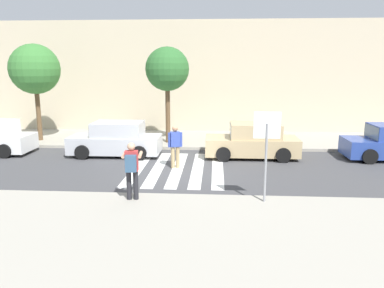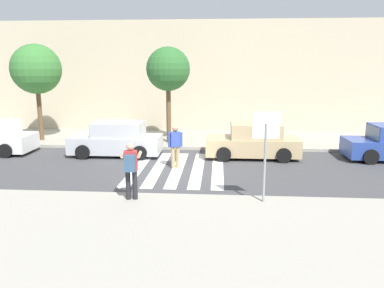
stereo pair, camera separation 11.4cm
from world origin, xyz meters
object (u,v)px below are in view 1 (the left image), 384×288
object	(u,v)px
parked_car_silver	(116,140)
street_tree_west	(35,69)
pedestrian_crossing	(175,144)
stop_sign	(267,137)
photographer_with_backpack	(132,166)
parked_car_tan	(253,142)
street_tree_center	(167,70)

from	to	relation	value
parked_car_silver	street_tree_west	distance (m)	6.34
pedestrian_crossing	street_tree_west	size ratio (longest dim) A/B	0.34
stop_sign	street_tree_west	size ratio (longest dim) A/B	0.53
stop_sign	parked_car_silver	world-z (taller)	stop_sign
photographer_with_backpack	parked_car_silver	bearing A→B (deg)	108.97
pedestrian_crossing	street_tree_west	xyz separation A→B (m)	(-7.77, 4.62, 2.88)
stop_sign	parked_car_silver	bearing A→B (deg)	134.97
parked_car_tan	street_tree_west	world-z (taller)	street_tree_west
parked_car_silver	street_tree_west	xyz separation A→B (m)	(-4.85, 2.62, 3.13)
stop_sign	parked_car_tan	bearing A→B (deg)	88.02
parked_car_silver	parked_car_tan	size ratio (longest dim) A/B	1.00
parked_car_silver	parked_car_tan	xyz separation A→B (m)	(6.19, 0.00, 0.00)
stop_sign	street_tree_west	distance (m)	13.95
parked_car_silver	parked_car_tan	world-z (taller)	same
photographer_with_backpack	street_tree_west	size ratio (longest dim) A/B	0.34
pedestrian_crossing	street_tree_center	bearing A→B (deg)	100.86
pedestrian_crossing	parked_car_tan	bearing A→B (deg)	31.52
stop_sign	photographer_with_backpack	bearing A→B (deg)	-178.50
street_tree_west	street_tree_center	bearing A→B (deg)	-1.34
photographer_with_backpack	parked_car_silver	world-z (taller)	photographer_with_backpack
parked_car_tan	street_tree_center	size ratio (longest dim) A/B	0.85
street_tree_center	street_tree_west	bearing A→B (deg)	178.66
pedestrian_crossing	parked_car_silver	xyz separation A→B (m)	(-2.93, 2.00, -0.25)
street_tree_west	stop_sign	bearing A→B (deg)	-38.49
photographer_with_backpack	pedestrian_crossing	distance (m)	4.18
photographer_with_backpack	street_tree_west	world-z (taller)	street_tree_west
stop_sign	parked_car_tan	xyz separation A→B (m)	(0.21, 5.99, -1.34)
photographer_with_backpack	street_tree_west	distance (m)	11.46
stop_sign	photographer_with_backpack	size ratio (longest dim) A/B	1.53
stop_sign	pedestrian_crossing	bearing A→B (deg)	127.44
parked_car_silver	photographer_with_backpack	bearing A→B (deg)	-71.03
parked_car_tan	pedestrian_crossing	bearing A→B (deg)	-148.48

